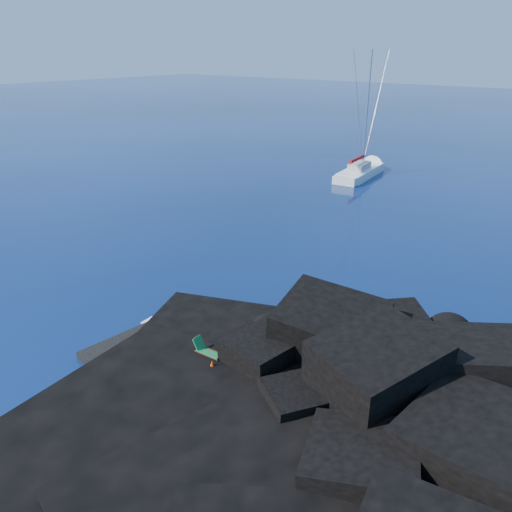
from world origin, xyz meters
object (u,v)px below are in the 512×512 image
Objects in this scene: sunbather at (216,362)px; deck_chair at (209,350)px; sailboat at (360,176)px; marker_cone at (212,366)px.

deck_chair is at bearing 134.35° from sunbather.
sailboat is 9.12× the size of sunbather.
deck_chair reaches higher than sunbather.
sailboat reaches higher than deck_chair.
sunbather is at bearing 109.71° from marker_cone.
marker_cone reaches higher than sunbather.
sunbather is at bearing -78.61° from sailboat.
deck_chair is at bearing -79.33° from sailboat.
sailboat is 42.84m from marker_cone.
marker_cone is at bearing -43.78° from deck_chair.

